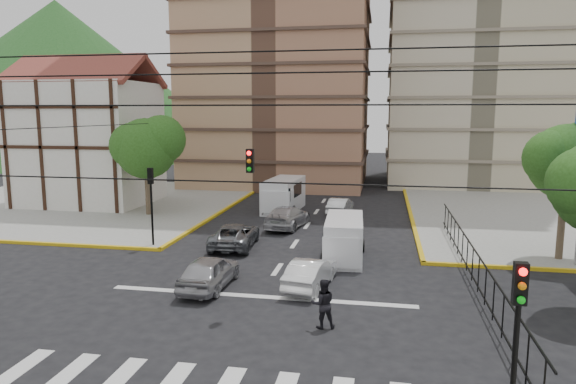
% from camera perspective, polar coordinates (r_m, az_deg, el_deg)
% --- Properties ---
extents(ground, '(160.00, 160.00, 0.00)m').
position_cam_1_polar(ground, '(20.80, -4.04, -12.64)').
color(ground, black).
rests_on(ground, ground).
extents(sidewalk_nw, '(26.00, 26.00, 0.15)m').
position_cam_1_polar(sidewalk_nw, '(46.65, -21.98, -1.09)').
color(sidewalk_nw, gray).
rests_on(sidewalk_nw, ground).
extents(stop_line, '(13.00, 0.40, 0.01)m').
position_cam_1_polar(stop_line, '(21.88, -3.24, -11.51)').
color(stop_line, silver).
rests_on(stop_line, ground).
extents(tudor_building, '(10.80, 8.05, 12.23)m').
position_cam_1_polar(tudor_building, '(45.57, -21.30, 5.29)').
color(tudor_building, silver).
rests_on(tudor_building, ground).
extents(distant_hill, '(70.00, 70.00, 28.00)m').
position_cam_1_polar(distant_hill, '(107.24, -24.03, 11.53)').
color(distant_hill, '#1D511B').
rests_on(distant_hill, ground).
extents(park_fence, '(0.10, 22.50, 1.66)m').
position_cam_1_polar(park_fence, '(24.77, 19.71, -9.58)').
color(park_fence, black).
rests_on(park_fence, ground).
extents(tree_park_c, '(4.65, 3.80, 7.25)m').
position_cam_1_polar(tree_park_c, '(29.30, 28.73, 3.31)').
color(tree_park_c, '#473828').
rests_on(tree_park_c, ground).
extents(tree_tudor, '(5.39, 4.40, 7.43)m').
position_cam_1_polar(tree_tudor, '(38.66, -15.39, 4.99)').
color(tree_tudor, '#473828').
rests_on(tree_tudor, ground).
extents(traffic_light_se, '(0.28, 0.22, 4.40)m').
position_cam_1_polar(traffic_light_se, '(12.16, 24.09, -13.69)').
color(traffic_light_se, black).
rests_on(traffic_light_se, ground).
extents(traffic_light_nw, '(0.28, 0.22, 4.40)m').
position_cam_1_polar(traffic_light_nw, '(29.75, -14.97, -0.15)').
color(traffic_light_nw, black).
rests_on(traffic_light_nw, ground).
extents(traffic_light_hanging, '(18.00, 9.12, 0.92)m').
position_cam_1_polar(traffic_light_hanging, '(17.48, -5.93, 3.19)').
color(traffic_light_hanging, black).
rests_on(traffic_light_hanging, ground).
extents(van_right_lane, '(2.11, 4.89, 2.17)m').
position_cam_1_polar(van_right_lane, '(26.88, 6.21, -5.32)').
color(van_right_lane, silver).
rests_on(van_right_lane, ground).
extents(van_left_lane, '(2.63, 5.71, 2.50)m').
position_cam_1_polar(van_left_lane, '(39.59, -0.56, -0.44)').
color(van_left_lane, silver).
rests_on(van_left_lane, ground).
extents(car_silver_front_left, '(1.86, 4.32, 1.45)m').
position_cam_1_polar(car_silver_front_left, '(22.92, -8.75, -8.73)').
color(car_silver_front_left, '#A6A6AA').
rests_on(car_silver_front_left, ground).
extents(car_white_front_right, '(2.02, 4.15, 1.31)m').
position_cam_1_polar(car_white_front_right, '(22.72, 2.51, -8.99)').
color(car_white_front_right, white).
rests_on(car_white_front_right, ground).
extents(car_grey_mid_left, '(2.59, 5.03, 1.36)m').
position_cam_1_polar(car_grey_mid_left, '(29.52, -5.93, -4.78)').
color(car_grey_mid_left, slate).
rests_on(car_grey_mid_left, ground).
extents(car_silver_rear_left, '(2.74, 5.23, 1.45)m').
position_cam_1_polar(car_silver_rear_left, '(34.21, -0.08, -2.76)').
color(car_silver_rear_left, '#A8A8AC').
rests_on(car_silver_rear_left, ground).
extents(car_darkgrey_mid_right, '(2.17, 4.13, 1.34)m').
position_cam_1_polar(car_darkgrey_mid_right, '(33.64, 6.26, -3.11)').
color(car_darkgrey_mid_right, '#242427').
rests_on(car_darkgrey_mid_right, ground).
extents(car_white_rear_right, '(1.82, 4.04, 1.29)m').
position_cam_1_polar(car_white_rear_right, '(38.67, 5.80, -1.57)').
color(car_white_rear_right, silver).
rests_on(car_white_rear_right, ground).
extents(pedestrian_crosswalk, '(1.02, 0.89, 1.79)m').
position_cam_1_polar(pedestrian_crosswalk, '(18.66, 3.92, -12.27)').
color(pedestrian_crosswalk, black).
rests_on(pedestrian_crosswalk, ground).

